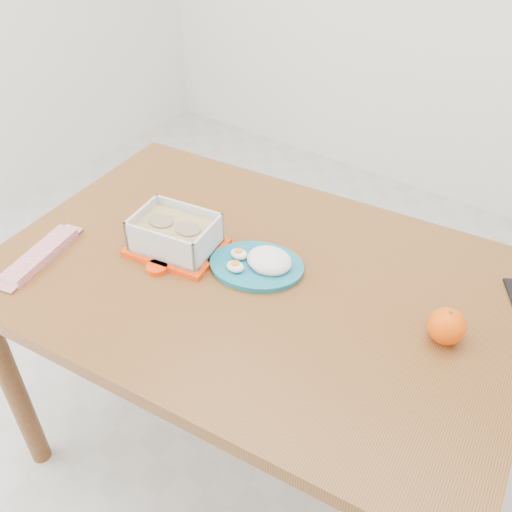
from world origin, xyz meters
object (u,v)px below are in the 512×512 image
Objects in this scene: dining_table at (256,301)px; rice_plate at (261,262)px; food_container at (175,234)px; orange_fruit at (447,326)px.

rice_plate reaches higher than dining_table.
dining_table is 4.57× the size of rice_plate.
food_container is (-0.23, -0.04, 0.14)m from dining_table.
orange_fruit reaches higher than dining_table.
rice_plate is at bearing 6.35° from food_container.
rice_plate is at bearing 93.53° from dining_table.
food_container is 0.85× the size of rice_plate.
orange_fruit is 0.47m from rice_plate.
dining_table is 0.27m from food_container.
food_container is at bearing -176.83° from dining_table.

